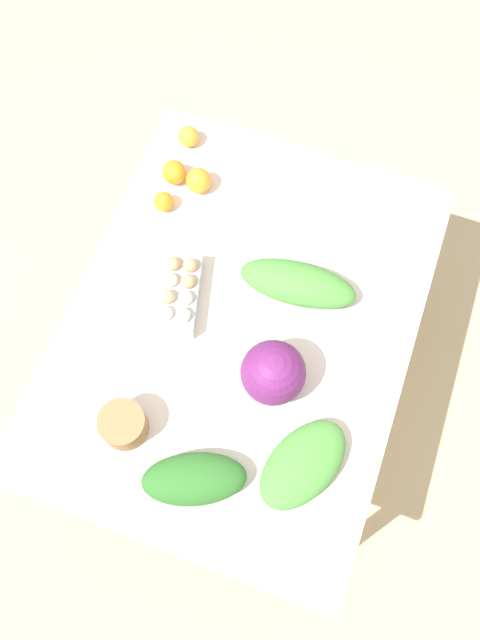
{
  "coord_description": "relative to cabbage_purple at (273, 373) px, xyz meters",
  "views": [
    {
      "loc": [
        -0.64,
        -0.23,
        2.47
      ],
      "look_at": [
        0.0,
        0.0,
        0.75
      ],
      "focal_mm": 35.0,
      "sensor_mm": 36.0,
      "label": 1
    }
  ],
  "objects": [
    {
      "name": "egg_carton",
      "position": [
        0.15,
        0.35,
        -0.05
      ],
      "size": [
        0.27,
        0.18,
        0.09
      ],
      "rotation": [
        0.0,
        0.0,
        3.39
      ],
      "color": "#B7B7B2",
      "rests_on": "dining_table"
    },
    {
      "name": "orange_0",
      "position": [
        0.54,
        0.44,
        -0.05
      ],
      "size": [
        0.08,
        0.08,
        0.08
      ],
      "primitive_type": "sphere",
      "color": "orange",
      "rests_on": "dining_table"
    },
    {
      "name": "dining_table",
      "position": [
        0.14,
        0.15,
        -0.18
      ],
      "size": [
        1.35,
        1.02,
        0.73
      ],
      "color": "silver",
      "rests_on": "ground_plane"
    },
    {
      "name": "greens_bunch_kale",
      "position": [
        0.3,
        0.02,
        -0.04
      ],
      "size": [
        0.17,
        0.36,
        0.1
      ],
      "primitive_type": "ellipsoid",
      "rotation": [
        0.0,
        0.0,
        4.8
      ],
      "color": "#4C933D",
      "rests_on": "dining_table"
    },
    {
      "name": "ground_plane",
      "position": [
        0.14,
        0.15,
        -0.82
      ],
      "size": [
        8.0,
        8.0,
        0.0
      ],
      "primitive_type": "plane",
      "color": "#C6B289"
    },
    {
      "name": "greens_bunch_dandelion",
      "position": [
        -0.2,
        -0.16,
        -0.05
      ],
      "size": [
        0.33,
        0.27,
        0.08
      ],
      "primitive_type": "ellipsoid",
      "rotation": [
        0.0,
        0.0,
        2.72
      ],
      "color": "#4C933D",
      "rests_on": "dining_table"
    },
    {
      "name": "greens_bunch_chard",
      "position": [
        -0.34,
        0.1,
        -0.05
      ],
      "size": [
        0.24,
        0.31,
        0.09
      ],
      "primitive_type": "ellipsoid",
      "rotation": [
        0.0,
        0.0,
        5.13
      ],
      "color": "#2D6B28",
      "rests_on": "dining_table"
    },
    {
      "name": "cabbage_purple",
      "position": [
        0.0,
        0.0,
        0.0
      ],
      "size": [
        0.18,
        0.18,
        0.18
      ],
      "primitive_type": "sphere",
      "color": "#6B2366",
      "rests_on": "dining_table"
    },
    {
      "name": "orange_2",
      "position": [
        0.7,
        0.53,
        -0.06
      ],
      "size": [
        0.07,
        0.07,
        0.07
      ],
      "primitive_type": "sphere",
      "color": "#F9A833",
      "rests_on": "dining_table"
    },
    {
      "name": "paper_bag",
      "position": [
        -0.27,
        0.34,
        -0.05
      ],
      "size": [
        0.13,
        0.13,
        0.09
      ],
      "primitive_type": "cylinder",
      "color": "#997047",
      "rests_on": "dining_table"
    },
    {
      "name": "orange_1",
      "position": [
        0.44,
        0.52,
        -0.06
      ],
      "size": [
        0.06,
        0.06,
        0.06
      ],
      "primitive_type": "sphere",
      "color": "orange",
      "rests_on": "dining_table"
    },
    {
      "name": "orange_3",
      "position": [
        0.55,
        0.52,
        -0.05
      ],
      "size": [
        0.08,
        0.08,
        0.08
      ],
      "primitive_type": "sphere",
      "color": "orange",
      "rests_on": "dining_table"
    }
  ]
}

